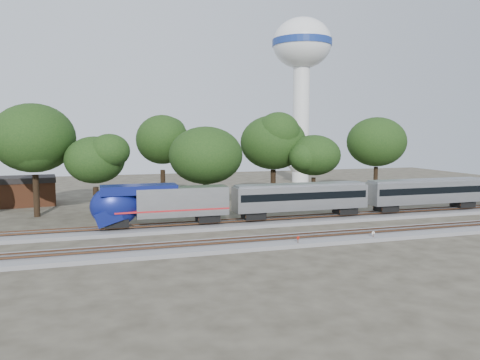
# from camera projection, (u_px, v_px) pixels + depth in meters

# --- Properties ---
(ground) EXTENTS (160.00, 160.00, 0.00)m
(ground) POSITION_uv_depth(u_px,v_px,m) (262.00, 235.00, 50.89)
(ground) COLOR #383328
(ground) RESTS_ON ground
(track_far) EXTENTS (160.00, 5.00, 0.73)m
(track_far) POSITION_uv_depth(u_px,v_px,m) (245.00, 223.00, 56.57)
(track_far) COLOR slate
(track_far) RESTS_ON ground
(track_near) EXTENTS (160.00, 5.00, 0.73)m
(track_near) POSITION_uv_depth(u_px,v_px,m) (275.00, 242.00, 47.06)
(track_near) COLOR slate
(track_near) RESTS_ON ground
(switch_stand_red) EXTENTS (0.33, 0.16, 1.08)m
(switch_stand_red) POSITION_uv_depth(u_px,v_px,m) (298.00, 240.00, 45.61)
(switch_stand_red) COLOR #512D19
(switch_stand_red) RESTS_ON ground
(switch_stand_white) EXTENTS (0.32, 0.11, 1.01)m
(switch_stand_white) POSITION_uv_depth(u_px,v_px,m) (373.00, 235.00, 48.22)
(switch_stand_white) COLOR #512D19
(switch_stand_white) RESTS_ON ground
(switch_lever) EXTENTS (0.54, 0.38, 0.30)m
(switch_lever) POSITION_uv_depth(u_px,v_px,m) (337.00, 240.00, 47.86)
(switch_lever) COLOR #512D19
(switch_lever) RESTS_ON ground
(water_tower) EXTENTS (13.09, 13.09, 36.24)m
(water_tower) POSITION_uv_depth(u_px,v_px,m) (302.00, 61.00, 103.13)
(water_tower) COLOR silver
(water_tower) RESTS_ON ground
(brick_building) EXTENTS (9.80, 7.38, 4.41)m
(brick_building) POSITION_uv_depth(u_px,v_px,m) (24.00, 191.00, 71.88)
(brick_building) COLOR brown
(brick_building) RESTS_ON ground
(tree_1) EXTENTS (10.60, 10.60, 14.94)m
(tree_1) POSITION_uv_depth(u_px,v_px,m) (34.00, 138.00, 61.13)
(tree_1) COLOR black
(tree_1) RESTS_ON ground
(tree_2) EXTENTS (7.75, 7.75, 10.92)m
(tree_2) POSITION_uv_depth(u_px,v_px,m) (95.00, 160.00, 60.26)
(tree_2) COLOR black
(tree_2) RESTS_ON ground
(tree_3) EXTENTS (10.24, 10.24, 14.43)m
(tree_3) POSITION_uv_depth(u_px,v_px,m) (162.00, 140.00, 71.44)
(tree_3) COLOR black
(tree_3) RESTS_ON ground
(tree_4) EXTENTS (8.09, 8.09, 11.41)m
(tree_4) POSITION_uv_depth(u_px,v_px,m) (206.00, 156.00, 65.48)
(tree_4) COLOR black
(tree_4) RESTS_ON ground
(tree_5) EXTENTS (9.71, 9.71, 13.69)m
(tree_5) POSITION_uv_depth(u_px,v_px,m) (273.00, 143.00, 75.41)
(tree_5) COLOR black
(tree_5) RESTS_ON ground
(tree_6) EXTENTS (7.74, 7.74, 10.92)m
(tree_6) POSITION_uv_depth(u_px,v_px,m) (314.00, 155.00, 72.95)
(tree_6) COLOR black
(tree_6) RESTS_ON ground
(tree_7) EXTENTS (9.67, 9.67, 13.63)m
(tree_7) POSITION_uv_depth(u_px,v_px,m) (377.00, 142.00, 82.20)
(tree_7) COLOR black
(tree_7) RESTS_ON ground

